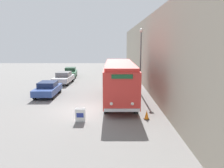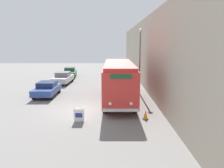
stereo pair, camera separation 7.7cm
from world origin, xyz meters
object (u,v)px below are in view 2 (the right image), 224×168
Objects in this scene: vintage_bus at (119,80)px; streetlamp at (140,52)px; parked_car_mid at (64,78)px; parked_car_far at (70,72)px; parked_car_near at (47,89)px; traffic_cone at (146,115)px; sign_board at (79,115)px.

streetlamp reaches higher than vintage_bus.
parked_car_mid is 5.34m from parked_car_far.
streetlamp is at bearing 8.30° from parked_car_near.
streetlamp is 10.86m from parked_car_mid.
streetlamp is (2.18, 3.20, 2.23)m from vintage_bus.
vintage_bus is at bearing -15.70° from parked_car_near.
vintage_bus is 2.17× the size of parked_car_far.
vintage_bus is 15.46m from parked_car_far.
vintage_bus is 15.18× the size of traffic_cone.
parked_car_mid is at bearing 122.46° from traffic_cone.
vintage_bus is at bearing 109.67° from traffic_cone.
traffic_cone is at bearing -70.87° from parked_car_far.
streetlamp reaches higher than sign_board.
parked_car_mid is (-8.86, 5.28, -3.38)m from streetlamp.
parked_car_mid is at bearing 128.22° from vintage_bus.
vintage_bus is 10.86m from parked_car_mid.
vintage_bus reaches higher than parked_car_near.
parked_car_far is at bearing 102.40° from sign_board.
vintage_bus is at bearing -69.28° from parked_car_far.
parked_car_far is at bearing 90.56° from parked_car_near.
sign_board is 8.13m from parked_car_near.
traffic_cone is (-0.53, -7.81, -3.83)m from streetlamp.
parked_car_near is 0.95× the size of parked_car_far.
parked_car_far is at bearing 116.30° from vintage_bus.
parked_car_far is at bearing 94.14° from parked_car_mid.
streetlamp is at bearing 59.61° from sign_board.
parked_car_far reaches higher than traffic_cone.
vintage_bus is 5.15m from traffic_cone.
vintage_bus is 2.12× the size of parked_car_mid.
vintage_bus reaches higher than parked_car_mid.
sign_board is 1.45× the size of traffic_cone.
streetlamp is 1.55× the size of parked_car_near.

